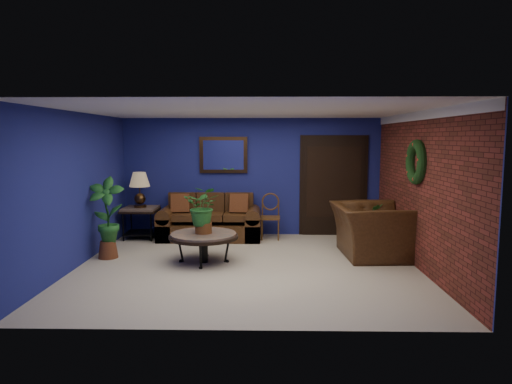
{
  "coord_description": "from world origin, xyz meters",
  "views": [
    {
      "loc": [
        0.28,
        -7.24,
        2.08
      ],
      "look_at": [
        0.13,
        0.55,
        1.16
      ],
      "focal_mm": 32.0,
      "sensor_mm": 36.0,
      "label": 1
    }
  ],
  "objects_px": {
    "sofa": "(210,224)",
    "coffee_table": "(204,237)",
    "armchair": "(371,231)",
    "end_table": "(141,214)",
    "table_lamp": "(140,185)",
    "side_chair": "(270,213)"
  },
  "relations": [
    {
      "from": "sofa",
      "to": "end_table",
      "type": "xyz_separation_m",
      "value": [
        -1.45,
        -0.03,
        0.19
      ]
    },
    {
      "from": "coffee_table",
      "to": "table_lamp",
      "type": "xyz_separation_m",
      "value": [
        -1.56,
        1.82,
        0.67
      ]
    },
    {
      "from": "side_chair",
      "to": "coffee_table",
      "type": "bearing_deg",
      "value": -119.25
    },
    {
      "from": "coffee_table",
      "to": "armchair",
      "type": "height_order",
      "value": "armchair"
    },
    {
      "from": "side_chair",
      "to": "armchair",
      "type": "bearing_deg",
      "value": -37.33
    },
    {
      "from": "table_lamp",
      "to": "side_chair",
      "type": "xyz_separation_m",
      "value": [
        2.7,
        0.07,
        -0.58
      ]
    },
    {
      "from": "coffee_table",
      "to": "armchair",
      "type": "relative_size",
      "value": 0.82
    },
    {
      "from": "sofa",
      "to": "table_lamp",
      "type": "relative_size",
      "value": 2.97
    },
    {
      "from": "sofa",
      "to": "end_table",
      "type": "bearing_deg",
      "value": -178.87
    },
    {
      "from": "table_lamp",
      "to": "armchair",
      "type": "height_order",
      "value": "table_lamp"
    },
    {
      "from": "sofa",
      "to": "coffee_table",
      "type": "bearing_deg",
      "value": -86.68
    },
    {
      "from": "sofa",
      "to": "side_chair",
      "type": "relative_size",
      "value": 2.22
    },
    {
      "from": "table_lamp",
      "to": "armchair",
      "type": "distance_m",
      "value": 4.7
    },
    {
      "from": "end_table",
      "to": "table_lamp",
      "type": "xyz_separation_m",
      "value": [
        -0.0,
        0.0,
        0.61
      ]
    },
    {
      "from": "table_lamp",
      "to": "armchair",
      "type": "relative_size",
      "value": 0.5
    },
    {
      "from": "sofa",
      "to": "end_table",
      "type": "relative_size",
      "value": 2.92
    },
    {
      "from": "sofa",
      "to": "end_table",
      "type": "height_order",
      "value": "sofa"
    },
    {
      "from": "coffee_table",
      "to": "table_lamp",
      "type": "relative_size",
      "value": 1.65
    },
    {
      "from": "side_chair",
      "to": "armchair",
      "type": "height_order",
      "value": "side_chair"
    },
    {
      "from": "sofa",
      "to": "table_lamp",
      "type": "distance_m",
      "value": 1.66
    },
    {
      "from": "armchair",
      "to": "end_table",
      "type": "bearing_deg",
      "value": 70.03
    },
    {
      "from": "coffee_table",
      "to": "side_chair",
      "type": "distance_m",
      "value": 2.21
    }
  ]
}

